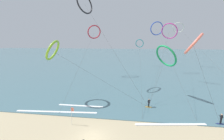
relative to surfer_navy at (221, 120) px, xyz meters
The scene contains 17 objects.
ground_plane 19.61m from the surfer_navy, 163.12° to the right, with size 400.00×400.00×0.00m, color tan.
sea_water 100.89m from the surfer_navy, 100.71° to the left, with size 400.00×200.00×0.08m, color #476B75.
surfer_navy is the anchor object (origin of this frame).
surfer_amber 11.26m from the surfer_navy, 156.60° to the left, with size 1.40×0.72×1.70m.
kite_emerald 14.68m from the surfer_navy, 123.65° to the left, with size 6.42×8.42×11.86m.
kite_ivory 56.04m from the surfer_navy, 81.66° to the left, with size 5.66×52.99×20.88m.
kite_magenta 27.95m from the surfer_navy, 97.32° to the left, with size 9.80×21.26×17.63m.
kite_lime 31.35m from the surfer_navy, behind, with size 20.40×4.59×12.84m.
kite_cobalt 40.57m from the surfer_navy, 97.08° to the left, with size 5.20×37.89×19.69m.
kite_crimson 41.65m from the surfer_navy, 133.51° to the left, with size 4.84×30.65×17.86m.
kite_coral 12.49m from the surfer_navy, 135.50° to the left, with size 5.80×6.16×14.00m.
kite_charcoal 36.38m from the surfer_navy, 149.54° to the left, with size 17.31×13.41×24.26m.
kite_teal 53.59m from the surfer_navy, 101.06° to the left, with size 4.06×53.24×13.25m.
beach_flag 22.82m from the surfer_navy, behind, with size 0.47×0.13×2.88m.
wave_crest_near 7.73m from the surfer_navy, behind, with size 10.84×0.50×0.12m, color white.
wave_crest_mid 27.05m from the surfer_navy, behind, with size 14.74×0.50×0.12m, color white.
wave_crest_far 23.76m from the surfer_navy, behind, with size 8.93×0.50×0.12m, color white.
Camera 1 is at (4.87, -16.78, 12.75)m, focal length 23.49 mm.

